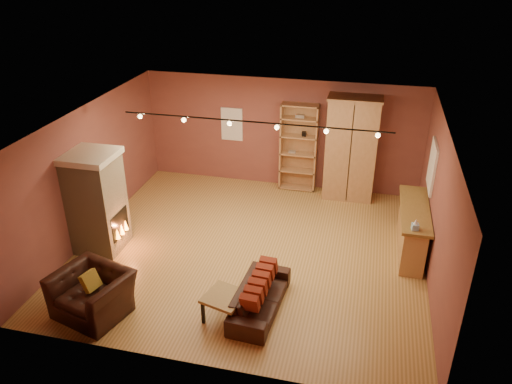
% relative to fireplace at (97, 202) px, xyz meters
% --- Properties ---
extents(floor, '(7.00, 7.00, 0.00)m').
position_rel_fireplace_xyz_m(floor, '(3.04, 0.60, -1.06)').
color(floor, olive).
rests_on(floor, ground).
extents(ceiling, '(7.00, 7.00, 0.00)m').
position_rel_fireplace_xyz_m(ceiling, '(3.04, 0.60, 1.74)').
color(ceiling, '#552F1A').
rests_on(ceiling, back_wall).
extents(back_wall, '(7.00, 0.02, 2.80)m').
position_rel_fireplace_xyz_m(back_wall, '(3.04, 3.85, 0.34)').
color(back_wall, brown).
rests_on(back_wall, floor).
extents(left_wall, '(0.02, 6.50, 2.80)m').
position_rel_fireplace_xyz_m(left_wall, '(-0.46, 0.60, 0.34)').
color(left_wall, brown).
rests_on(left_wall, floor).
extents(right_wall, '(0.02, 6.50, 2.80)m').
position_rel_fireplace_xyz_m(right_wall, '(6.54, 0.60, 0.34)').
color(right_wall, brown).
rests_on(right_wall, floor).
extents(fireplace, '(1.01, 0.98, 2.12)m').
position_rel_fireplace_xyz_m(fireplace, '(0.00, 0.00, 0.00)').
color(fireplace, tan).
rests_on(fireplace, floor).
extents(back_window, '(0.56, 0.04, 0.86)m').
position_rel_fireplace_xyz_m(back_window, '(1.74, 3.83, 0.49)').
color(back_window, white).
rests_on(back_window, back_wall).
extents(bookcase, '(0.92, 0.36, 2.25)m').
position_rel_fireplace_xyz_m(bookcase, '(3.51, 3.73, 0.08)').
color(bookcase, tan).
rests_on(bookcase, floor).
extents(armoire, '(1.26, 0.71, 2.57)m').
position_rel_fireplace_xyz_m(armoire, '(4.81, 3.52, 0.23)').
color(armoire, tan).
rests_on(armoire, floor).
extents(bar_counter, '(0.56, 2.08, 0.99)m').
position_rel_fireplace_xyz_m(bar_counter, '(6.24, 1.34, -0.55)').
color(bar_counter, tan).
rests_on(bar_counter, floor).
extents(tissue_box, '(0.14, 0.14, 0.23)m').
position_rel_fireplace_xyz_m(tissue_box, '(6.19, 0.48, 0.02)').
color(tissue_box, '#91C5E8').
rests_on(tissue_box, bar_counter).
extents(right_window, '(0.05, 0.90, 1.00)m').
position_rel_fireplace_xyz_m(right_window, '(6.51, 2.00, 0.59)').
color(right_window, white).
rests_on(right_window, right_wall).
extents(loveseat, '(0.63, 1.77, 0.74)m').
position_rel_fireplace_xyz_m(loveseat, '(3.64, -1.19, -0.70)').
color(loveseat, black).
rests_on(loveseat, floor).
extents(armchair, '(1.37, 1.08, 1.05)m').
position_rel_fireplace_xyz_m(armchair, '(0.89, -1.92, -0.53)').
color(armchair, black).
rests_on(armchair, floor).
extents(coffee_table, '(0.78, 0.78, 0.48)m').
position_rel_fireplace_xyz_m(coffee_table, '(3.13, -1.56, -0.65)').
color(coffee_table, olive).
rests_on(coffee_table, floor).
extents(track_rail, '(5.20, 0.09, 0.13)m').
position_rel_fireplace_xyz_m(track_rail, '(3.04, 0.80, 1.63)').
color(track_rail, black).
rests_on(track_rail, ceiling).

